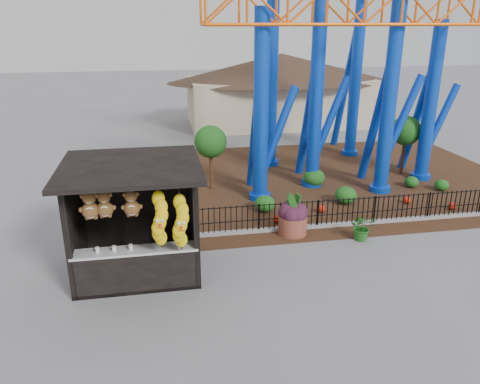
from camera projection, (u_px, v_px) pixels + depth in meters
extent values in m
plane|color=slate|center=(254.00, 282.00, 12.38)|extent=(120.00, 120.00, 0.00)
cube|color=#331E11|center=(305.00, 179.00, 20.45)|extent=(18.00, 12.00, 0.02)
cube|color=gray|center=(351.00, 224.00, 15.80)|extent=(18.00, 0.18, 0.12)
cube|color=black|center=(139.00, 268.00, 12.96)|extent=(3.20, 2.60, 0.10)
cube|color=black|center=(136.00, 203.00, 13.62)|extent=(3.20, 0.12, 3.00)
cube|color=black|center=(75.00, 224.00, 12.21)|extent=(0.12, 2.60, 3.00)
cube|color=black|center=(193.00, 216.00, 12.73)|extent=(0.12, 2.60, 3.00)
cube|color=black|center=(130.00, 167.00, 11.71)|extent=(3.50, 3.40, 0.12)
cube|color=black|center=(68.00, 245.00, 11.07)|extent=(0.14, 0.14, 3.00)
cube|color=black|center=(197.00, 235.00, 11.59)|extent=(0.14, 0.14, 3.00)
cube|color=black|center=(137.00, 271.00, 11.82)|extent=(3.00, 0.50, 1.10)
cube|color=silver|center=(135.00, 250.00, 11.63)|extent=(3.10, 0.55, 0.06)
cylinder|color=black|center=(129.00, 190.00, 10.67)|extent=(2.90, 0.04, 0.04)
cylinder|color=#0B3DC6|center=(261.00, 109.00, 16.99)|extent=(0.56, 0.56, 7.00)
cylinder|color=#0B3DC6|center=(260.00, 196.00, 18.14)|extent=(0.84, 0.84, 0.24)
cylinder|color=#0B3DC6|center=(316.00, 98.00, 18.47)|extent=(0.56, 0.56, 7.30)
cylinder|color=#0B3DC6|center=(311.00, 183.00, 19.67)|extent=(0.84, 0.84, 0.24)
cylinder|color=#0B3DC6|center=(390.00, 98.00, 17.74)|extent=(0.56, 0.56, 7.50)
cylinder|color=#0B3DC6|center=(380.00, 188.00, 18.98)|extent=(0.84, 0.84, 0.24)
cylinder|color=#0B3DC6|center=(430.00, 103.00, 19.43)|extent=(0.56, 0.56, 6.60)
cylinder|color=#0B3DC6|center=(420.00, 176.00, 20.51)|extent=(0.84, 0.84, 0.24)
cylinder|color=#0B3DC6|center=(272.00, 63.00, 20.98)|extent=(0.56, 0.56, 9.50)
cylinder|color=#0B3DC6|center=(270.00, 162.00, 22.55)|extent=(0.84, 0.84, 0.24)
cylinder|color=#0B3DC6|center=(358.00, 49.00, 22.49)|extent=(0.56, 0.56, 10.50)
cylinder|color=#0B3DC6|center=(349.00, 153.00, 24.24)|extent=(0.84, 0.84, 0.24)
cylinder|color=#0B3DC6|center=(256.00, 128.00, 18.12)|extent=(0.36, 2.21, 5.85)
cylinder|color=#0B3DC6|center=(277.00, 135.00, 17.74)|extent=(1.62, 0.32, 3.73)
cylinder|color=#0B3DC6|center=(308.00, 117.00, 19.61)|extent=(0.36, 2.29, 6.10)
cylinder|color=#0B3DC6|center=(328.00, 123.00, 19.23)|extent=(1.67, 0.32, 3.88)
cylinder|color=#0B3DC6|center=(376.00, 118.00, 18.90)|extent=(0.36, 2.34, 6.26)
cylinder|color=#0B3DC6|center=(399.00, 125.00, 18.52)|extent=(1.71, 0.32, 3.99)
cylinder|color=#0B3DC6|center=(417.00, 119.00, 20.54)|extent=(0.36, 2.10, 5.53)
cylinder|color=#0B3DC6|center=(438.00, 125.00, 20.16)|extent=(1.54, 0.32, 3.52)
cylinder|color=brown|center=(292.00, 225.00, 15.08)|extent=(1.22, 1.22, 0.63)
ellipsoid|color=#351526|center=(293.00, 207.00, 14.86)|extent=(0.70, 0.70, 0.64)
imported|color=#1C5E1B|center=(362.00, 227.00, 14.64)|extent=(0.88, 0.79, 0.86)
ellipsoid|color=#1A4D16|center=(265.00, 204.00, 16.84)|extent=(0.75, 0.75, 0.60)
ellipsoid|color=#1A4D16|center=(346.00, 195.00, 17.60)|extent=(0.82, 0.82, 0.66)
ellipsoid|color=#1A4D16|center=(412.00, 182.00, 19.37)|extent=(0.57, 0.57, 0.46)
ellipsoid|color=#1A4D16|center=(314.00, 177.00, 19.50)|extent=(0.91, 0.91, 0.72)
ellipsoid|color=#1A4D16|center=(442.00, 185.00, 19.01)|extent=(0.57, 0.57, 0.45)
sphere|color=#B71C0C|center=(277.00, 219.00, 15.92)|extent=(0.28, 0.28, 0.28)
sphere|color=#B71C0C|center=(321.00, 209.00, 16.80)|extent=(0.28, 0.28, 0.28)
sphere|color=#B71C0C|center=(407.00, 200.00, 17.64)|extent=(0.28, 0.28, 0.28)
sphere|color=#B71C0C|center=(452.00, 206.00, 17.07)|extent=(0.28, 0.28, 0.28)
cube|color=#BFAD8C|center=(280.00, 101.00, 31.38)|extent=(12.00, 6.00, 3.00)
cone|color=#332319|center=(281.00, 64.00, 30.56)|extent=(15.00, 15.00, 1.80)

